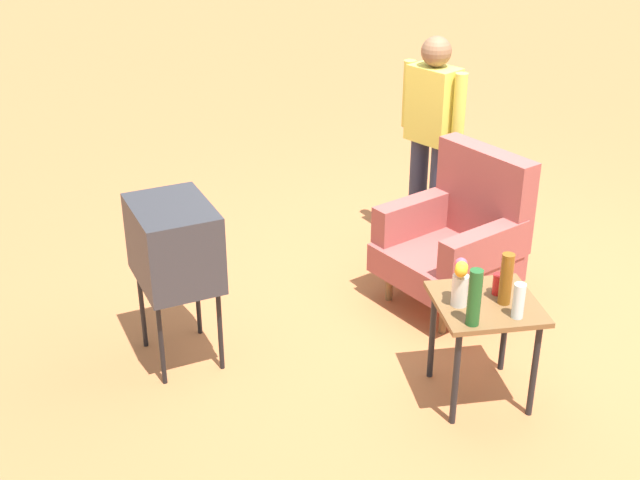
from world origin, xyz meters
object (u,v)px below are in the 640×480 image
bottle_wine_green (474,298)px  soda_can_red (498,284)px  tv_on_stand (174,244)px  bottle_short_clear (519,301)px  bottle_tall_amber (506,279)px  side_table (485,316)px  armchair (459,235)px  person_standing (432,131)px  flower_vase (460,281)px

bottle_wine_green → soda_can_red: size_ratio=2.62×
tv_on_stand → bottle_wine_green: tv_on_stand is taller
soda_can_red → bottle_short_clear: bearing=3.3°
tv_on_stand → bottle_tall_amber: size_ratio=3.43×
side_table → armchair: bearing=169.6°
person_standing → bottle_tall_amber: person_standing is taller
side_table → bottle_wine_green: size_ratio=1.96×
armchair → bottle_tall_amber: armchair is taller
side_table → flower_vase: (0.01, -0.16, 0.24)m
person_standing → soda_can_red: 1.90m
soda_can_red → person_standing: bearing=175.5°
side_table → flower_vase: size_ratio=2.37×
tv_on_stand → flower_vase: (0.69, 1.52, -0.01)m
side_table → tv_on_stand: tv_on_stand is taller
side_table → person_standing: person_standing is taller
soda_can_red → flower_vase: 0.28m
tv_on_stand → flower_vase: size_ratio=3.89×
bottle_short_clear → armchair: bearing=175.7°
bottle_short_clear → flower_vase: 0.32m
tv_on_stand → person_standing: 2.31m
armchair → soda_can_red: (1.01, -0.11, 0.19)m
armchair → bottle_short_clear: bearing=-4.3°
tv_on_stand → bottle_wine_green: (0.89, 1.52, 0.01)m
tv_on_stand → person_standing: bearing=123.6°
bottle_wine_green → soda_can_red: (-0.28, 0.24, -0.10)m
person_standing → flower_vase: size_ratio=6.19×
armchair → flower_vase: (1.09, -0.36, 0.28)m
bottle_wine_green → bottle_tall_amber: bottle_wine_green is taller
armchair → flower_vase: bearing=-18.4°
armchair → bottle_wine_green: (1.30, -0.35, 0.29)m
person_standing → flower_vase: person_standing is taller
bottle_short_clear → flower_vase: (-0.18, -0.27, 0.05)m
armchair → bottle_wine_green: 1.37m
tv_on_stand → bottle_short_clear: tv_on_stand is taller
bottle_short_clear → bottle_wine_green: bearing=-84.1°
side_table → flower_vase: bearing=-87.0°
soda_can_red → tv_on_stand: bearing=-109.0°
person_standing → bottle_tall_amber: size_ratio=5.47×
tv_on_stand → bottle_tall_amber: 1.90m
bottle_tall_amber → flower_vase: 0.25m
tv_on_stand → bottle_wine_green: bearing=59.8°
bottle_wine_green → armchair: bearing=164.7°
person_standing → bottle_short_clear: bearing=-3.6°
soda_can_red → flower_vase: flower_vase is taller
armchair → tv_on_stand: bearing=-77.8°
soda_can_red → flower_vase: (0.08, -0.25, 0.09)m
bottle_short_clear → flower_vase: bearing=-123.5°
tv_on_stand → armchair: bearing=102.2°
bottle_wine_green → person_standing: bearing=169.7°
armchair → bottle_tall_amber: 1.16m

